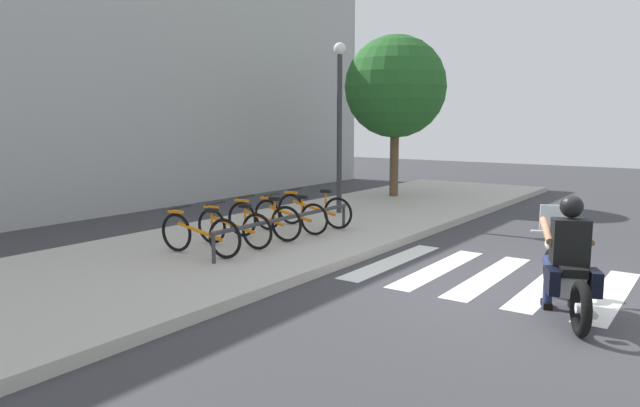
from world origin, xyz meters
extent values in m
plane|color=#38383D|center=(0.00, 0.00, 0.00)|extent=(48.00, 48.00, 0.00)
cube|color=#B7B2A8|center=(0.00, 5.01, 0.07)|extent=(24.00, 4.40, 0.15)
cube|color=white|center=(0.79, -0.80, 0.00)|extent=(2.80, 0.40, 0.01)
cube|color=white|center=(0.79, 0.00, 0.00)|extent=(2.80, 0.40, 0.01)
cube|color=white|center=(0.79, 0.80, 0.00)|extent=(2.80, 0.40, 0.01)
cube|color=white|center=(0.79, 1.60, 0.00)|extent=(2.80, 0.40, 0.01)
cube|color=white|center=(0.79, 2.40, 0.00)|extent=(2.80, 0.40, 0.01)
torus|color=black|center=(0.43, -0.14, 0.30)|extent=(0.60, 0.35, 0.61)
cylinder|color=silver|center=(0.43, -0.14, 0.30)|extent=(0.14, 0.14, 0.11)
torus|color=black|center=(-1.01, -0.79, 0.30)|extent=(0.60, 0.35, 0.61)
cylinder|color=silver|center=(-1.01, -0.79, 0.30)|extent=(0.14, 0.14, 0.11)
cube|color=silver|center=(-0.29, -0.46, 0.44)|extent=(0.91, 0.61, 0.28)
ellipsoid|color=black|center=(-0.09, -0.38, 0.66)|extent=(0.59, 0.47, 0.22)
cube|color=black|center=(-0.48, -0.55, 0.59)|extent=(0.63, 0.49, 0.10)
cube|color=black|center=(-0.73, -0.43, 0.48)|extent=(0.34, 0.24, 0.28)
cube|color=black|center=(-0.55, -0.83, 0.48)|extent=(0.34, 0.24, 0.28)
cylinder|color=silver|center=(0.29, -0.20, 0.86)|extent=(0.28, 0.58, 0.03)
sphere|color=white|center=(0.48, -0.12, 0.66)|extent=(0.18, 0.18, 0.18)
cube|color=silver|center=(0.32, -0.19, 1.04)|extent=(0.20, 0.38, 0.32)
cylinder|color=silver|center=(-0.45, -0.74, 0.18)|extent=(0.74, 0.40, 0.08)
cube|color=black|center=(-0.42, -0.53, 0.89)|extent=(0.40, 0.47, 0.52)
sphere|color=black|center=(-0.40, -0.51, 1.29)|extent=(0.26, 0.26, 0.26)
cylinder|color=#9E7051|center=(-0.31, -0.23, 0.97)|extent=(0.51, 0.30, 0.26)
cylinder|color=#9E7051|center=(-0.12, -0.63, 0.97)|extent=(0.51, 0.30, 0.26)
cylinder|color=#1E284C|center=(-0.35, -0.32, 0.53)|extent=(0.46, 0.31, 0.24)
cylinder|color=#1E284C|center=(-0.24, -0.27, 0.23)|extent=(0.11, 0.11, 0.45)
cube|color=black|center=(-0.21, -0.25, 0.04)|extent=(0.26, 0.19, 0.08)
cylinder|color=#1E284C|center=(-0.22, -0.61, 0.53)|extent=(0.46, 0.31, 0.24)
cylinder|color=#1E284C|center=(-0.11, -0.56, 0.23)|extent=(0.11, 0.11, 0.45)
cube|color=black|center=(-0.08, -0.54, 0.04)|extent=(0.26, 0.19, 0.08)
torus|color=black|center=(-1.18, 5.30, 0.47)|extent=(0.11, 0.63, 0.63)
torus|color=black|center=(-1.09, 4.30, 0.47)|extent=(0.11, 0.63, 0.63)
cylinder|color=orange|center=(-1.14, 4.80, 0.54)|extent=(0.14, 0.89, 0.25)
cylinder|color=orange|center=(-1.11, 4.55, 0.70)|extent=(0.04, 0.04, 0.39)
cube|color=black|center=(-1.11, 4.55, 0.89)|extent=(0.12, 0.21, 0.06)
cylinder|color=black|center=(-1.17, 5.20, 0.89)|extent=(0.48, 0.07, 0.03)
cube|color=orange|center=(-1.18, 5.30, 0.81)|extent=(0.10, 0.29, 0.04)
torus|color=black|center=(-0.41, 5.28, 0.46)|extent=(0.10, 0.61, 0.61)
torus|color=black|center=(-0.32, 4.32, 0.46)|extent=(0.10, 0.61, 0.61)
cylinder|color=orange|center=(-0.37, 4.80, 0.52)|extent=(0.14, 0.86, 0.24)
cylinder|color=orange|center=(-0.35, 4.56, 0.68)|extent=(0.04, 0.04, 0.37)
cube|color=black|center=(-0.35, 4.56, 0.87)|extent=(0.12, 0.21, 0.06)
cylinder|color=black|center=(-0.40, 5.18, 0.87)|extent=(0.48, 0.07, 0.03)
cube|color=orange|center=(-0.41, 5.28, 0.79)|extent=(0.10, 0.29, 0.04)
torus|color=black|center=(0.36, 5.28, 0.48)|extent=(0.11, 0.64, 0.64)
torus|color=black|center=(0.45, 4.32, 0.48)|extent=(0.11, 0.64, 0.64)
cylinder|color=orange|center=(0.40, 4.80, 0.54)|extent=(0.14, 0.87, 0.24)
cylinder|color=orange|center=(0.42, 4.56, 0.71)|extent=(0.04, 0.04, 0.39)
cube|color=black|center=(0.42, 4.56, 0.90)|extent=(0.12, 0.21, 0.06)
cylinder|color=black|center=(0.37, 5.19, 0.90)|extent=(0.48, 0.07, 0.03)
cube|color=orange|center=(0.36, 5.28, 0.82)|extent=(0.10, 0.29, 0.04)
torus|color=black|center=(1.13, 5.32, 0.46)|extent=(0.10, 0.60, 0.60)
torus|color=black|center=(1.22, 4.28, 0.46)|extent=(0.10, 0.60, 0.60)
cylinder|color=orange|center=(1.17, 4.80, 0.52)|extent=(0.14, 0.94, 0.26)
cylinder|color=orange|center=(1.20, 4.54, 0.67)|extent=(0.04, 0.04, 0.37)
cube|color=black|center=(1.20, 4.54, 0.85)|extent=(0.12, 0.21, 0.06)
cylinder|color=black|center=(1.14, 5.22, 0.85)|extent=(0.48, 0.07, 0.03)
cube|color=orange|center=(1.13, 5.32, 0.78)|extent=(0.10, 0.29, 0.04)
torus|color=black|center=(1.89, 5.34, 0.47)|extent=(0.11, 0.63, 0.63)
torus|color=black|center=(1.99, 4.26, 0.47)|extent=(0.11, 0.63, 0.63)
cylinder|color=orange|center=(1.94, 4.80, 0.54)|extent=(0.15, 0.98, 0.26)
cylinder|color=orange|center=(1.97, 4.53, 0.70)|extent=(0.04, 0.04, 0.39)
cube|color=black|center=(1.97, 4.53, 0.89)|extent=(0.12, 0.21, 0.06)
cylinder|color=black|center=(1.90, 5.24, 0.89)|extent=(0.48, 0.07, 0.03)
cube|color=orange|center=(1.89, 5.34, 0.81)|extent=(0.10, 0.29, 0.04)
cylinder|color=#333338|center=(0.40, 4.25, 0.60)|extent=(3.68, 0.07, 0.07)
cylinder|color=#333338|center=(-1.39, 4.25, 0.38)|extent=(0.06, 0.06, 0.45)
cylinder|color=#333338|center=(2.19, 4.25, 0.38)|extent=(0.06, 0.06, 0.45)
cylinder|color=#2D2D33|center=(3.80, 5.41, 1.87)|extent=(0.12, 0.12, 3.74)
sphere|color=white|center=(3.80, 5.41, 3.86)|extent=(0.28, 0.28, 0.28)
cylinder|color=brown|center=(7.23, 5.81, 1.11)|extent=(0.25, 0.25, 2.21)
sphere|color=#235B23|center=(7.23, 5.81, 3.20)|extent=(2.82, 2.82, 2.82)
cube|color=#AAAAAA|center=(0.00, 10.71, 3.42)|extent=(24.00, 1.20, 6.85)
camera|label=1|loc=(-7.45, -1.96, 2.27)|focal=32.83mm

